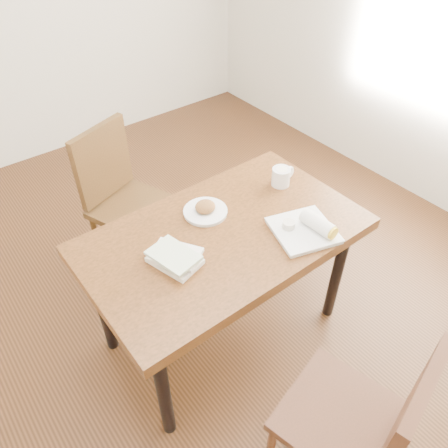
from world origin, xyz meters
TOP-DOWN VIEW (x-y plane):
  - ground at (0.00, 0.00)m, footprint 4.00×5.00m
  - room_walls at (0.00, 0.00)m, footprint 4.02×5.02m
  - table at (0.00, 0.00)m, footprint 1.32×0.79m
  - chair_near at (-0.09, -0.94)m, footprint 0.51×0.51m
  - chair_far at (-0.13, 0.82)m, footprint 0.54×0.54m
  - plate_scone at (0.01, 0.16)m, footprint 0.22×0.22m
  - coffee_mug at (0.47, 0.11)m, footprint 0.14×0.10m
  - plate_burrito at (0.30, -0.24)m, footprint 0.34×0.34m
  - book_stack at (-0.29, -0.02)m, footprint 0.23×0.26m

SIDE VIEW (x-z plane):
  - ground at x=0.00m, z-range -0.01..0.00m
  - chair_near at x=-0.09m, z-range 0.07..1.03m
  - chair_far at x=-0.13m, z-range 0.07..1.03m
  - table at x=0.00m, z-range 0.29..1.04m
  - plate_scone at x=0.01m, z-range 0.74..0.81m
  - plate_burrito at x=0.30m, z-range 0.73..0.82m
  - book_stack at x=-0.29m, z-range 0.75..0.81m
  - coffee_mug at x=0.47m, z-range 0.75..0.85m
  - room_walls at x=0.00m, z-range 0.23..3.03m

